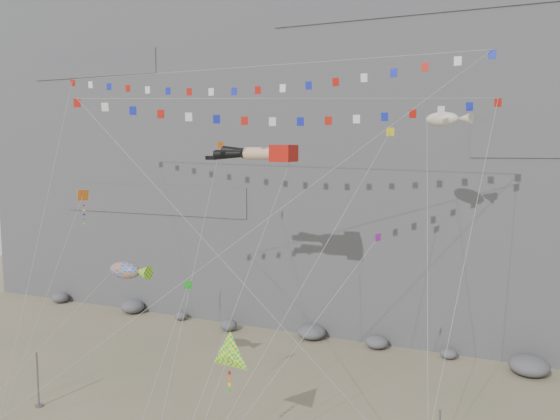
% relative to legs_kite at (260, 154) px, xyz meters
% --- Properties ---
extents(cliff, '(80.00, 28.00, 50.00)m').
position_rel_legs_kite_xyz_m(cliff, '(0.17, 25.50, 8.14)').
color(cliff, slate).
rests_on(cliff, ground).
extents(talus_boulders, '(60.00, 3.00, 1.20)m').
position_rel_legs_kite_xyz_m(talus_boulders, '(0.17, 10.50, -16.26)').
color(talus_boulders, '#5B5A5F').
rests_on(talus_boulders, ground).
extents(anchor_pole_left, '(0.12, 0.12, 3.76)m').
position_rel_legs_kite_xyz_m(anchor_pole_left, '(-12.14, -9.11, -14.97)').
color(anchor_pole_left, slate).
rests_on(anchor_pole_left, ground).
extents(legs_kite, '(6.51, 14.78, 21.71)m').
position_rel_legs_kite_xyz_m(legs_kite, '(0.00, 0.00, 0.00)').
color(legs_kite, '#B4140B').
rests_on(legs_kite, ground).
extents(flag_banner_upper, '(33.17, 13.25, 28.57)m').
position_rel_legs_kite_xyz_m(flag_banner_upper, '(-1.63, 1.06, 6.15)').
color(flag_banner_upper, '#B4140B').
rests_on(flag_banner_upper, ground).
extents(flag_banner_lower, '(25.08, 10.80, 23.31)m').
position_rel_legs_kite_xyz_m(flag_banner_lower, '(2.82, -1.93, 3.51)').
color(flag_banner_lower, '#B4140B').
rests_on(flag_banner_lower, ground).
extents(harlequin_kite, '(2.29, 7.29, 15.24)m').
position_rel_legs_kite_xyz_m(harlequin_kite, '(-12.44, -3.99, -3.11)').
color(harlequin_kite, red).
rests_on(harlequin_kite, ground).
extents(fish_windsock, '(9.45, 6.55, 12.97)m').
position_rel_legs_kite_xyz_m(fish_windsock, '(-7.63, -5.47, -7.92)').
color(fish_windsock, orange).
rests_on(fish_windsock, ground).
extents(delta_kite, '(2.74, 5.79, 8.15)m').
position_rel_legs_kite_xyz_m(delta_kite, '(2.39, -9.20, -11.05)').
color(delta_kite, '#FFF10D').
rests_on(delta_kite, ground).
extents(blimp_windsock, '(3.68, 12.63, 22.32)m').
position_rel_legs_kite_xyz_m(blimp_windsock, '(11.87, 3.40, 2.26)').
color(blimp_windsock, beige).
rests_on(blimp_windsock, ground).
extents(small_kite_a, '(5.26, 16.87, 24.24)m').
position_rel_legs_kite_xyz_m(small_kite_a, '(-4.54, 2.31, 0.24)').
color(small_kite_a, orange).
rests_on(small_kite_a, ground).
extents(small_kite_b, '(7.55, 10.72, 17.05)m').
position_rel_legs_kite_xyz_m(small_kite_b, '(8.86, -2.66, -5.33)').
color(small_kite_b, purple).
rests_on(small_kite_b, ground).
extents(small_kite_c, '(1.16, 7.72, 11.15)m').
position_rel_legs_kite_xyz_m(small_kite_c, '(-2.05, -6.39, -8.29)').
color(small_kite_c, green).
rests_on(small_kite_c, ground).
extents(small_kite_d, '(7.75, 14.21, 23.79)m').
position_rel_legs_kite_xyz_m(small_kite_d, '(8.83, 0.46, 1.04)').
color(small_kite_d, yellow).
rests_on(small_kite_d, ground).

